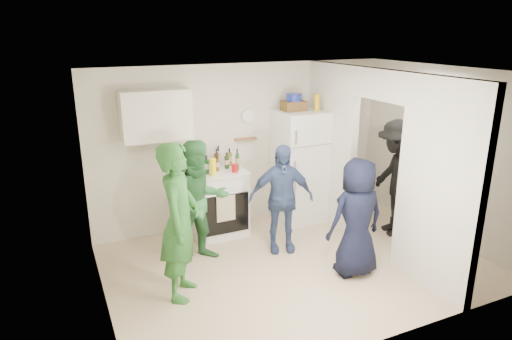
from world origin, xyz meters
The scene contains 37 objects.
floor centered at (0.00, 0.00, 0.00)m, with size 4.80×4.80×0.00m, color beige.
wall_back centered at (0.00, 1.70, 1.25)m, with size 4.80×4.80×0.00m, color silver.
wall_front centered at (0.00, -1.70, 1.25)m, with size 4.80×4.80×0.00m, color silver.
wall_left centered at (-2.40, 0.00, 1.25)m, with size 3.40×3.40×0.00m, color silver.
wall_right centered at (2.40, 0.00, 1.25)m, with size 3.40×3.40×0.00m, color silver.
ceiling centered at (0.00, 0.00, 2.50)m, with size 4.80×4.80×0.00m, color white.
partition_pier_back centered at (1.20, 1.10, 1.25)m, with size 0.12×1.20×2.50m, color silver.
partition_pier_front centered at (1.20, -1.10, 1.25)m, with size 0.12×1.20×2.50m, color silver.
partition_header centered at (1.20, 0.00, 2.30)m, with size 0.12×1.00×0.40m, color silver.
stove centered at (-0.60, 1.37, 0.50)m, with size 0.84×0.70×1.00m, color white.
upper_cabinet centered at (-1.40, 1.52, 1.85)m, with size 0.95×0.34×0.70m, color silver.
fridge centered at (0.79, 1.34, 0.89)m, with size 0.73×0.71×1.78m, color white.
wicker_basket centered at (0.69, 1.39, 1.86)m, with size 0.35×0.25×0.15m, color brown.
blue_bowl centered at (0.69, 1.39, 1.99)m, with size 0.24×0.24×0.11m, color navy.
yellow_cup_stack_top centered at (1.01, 1.24, 1.91)m, with size 0.09×0.09×0.25m, color yellow.
wall_clock centered at (0.05, 1.68, 1.70)m, with size 0.22×0.22×0.03m, color white.
spice_shelf centered at (0.00, 1.65, 1.35)m, with size 0.35×0.08×0.03m, color olive.
nook_window centered at (2.38, 0.20, 1.65)m, with size 0.03×0.70×0.80m, color black.
nook_window_frame centered at (2.36, 0.20, 1.65)m, with size 0.04×0.76×0.86m, color white.
nook_valance centered at (2.34, 0.20, 2.00)m, with size 0.04×0.82×0.18m, color white.
yellow_cup_stack_stove centered at (-0.72, 1.15, 1.12)m, with size 0.09×0.09×0.25m, color yellow.
red_cup centered at (-0.38, 1.17, 1.06)m, with size 0.09×0.09×0.12m, color #B50C0F.
person_green_left centered at (-1.55, -0.05, 0.92)m, with size 0.67×0.44×1.83m, color #2F7732.
person_green_center centered at (-1.09, 0.65, 0.83)m, with size 0.80×0.63×1.66m, color #367B40.
person_denim centered at (0.01, 0.48, 0.76)m, with size 0.89×0.37×1.52m, color #39437C.
person_navy centered at (0.56, -0.49, 0.76)m, with size 0.74×0.48×1.51m, color black.
person_nook centered at (1.81, 0.27, 0.87)m, with size 1.13×0.65×1.74m, color black.
bottle_a centered at (-0.90, 1.49, 1.12)m, with size 0.07×0.07×0.24m, color brown.
bottle_b centered at (-0.78, 1.27, 1.14)m, with size 0.07×0.07×0.28m, color #17461E.
bottle_c centered at (-0.70, 1.53, 1.15)m, with size 0.07×0.07×0.29m, color #A3AFB1.
bottle_d centered at (-0.59, 1.33, 1.12)m, with size 0.06×0.06×0.25m, color brown.
bottle_e centered at (-0.49, 1.57, 1.16)m, with size 0.08×0.08×0.31m, color #9CA5AD.
bottle_f centered at (-0.42, 1.39, 1.12)m, with size 0.07×0.07×0.25m, color black.
bottle_g centered at (-0.32, 1.52, 1.13)m, with size 0.08×0.08×0.27m, color olive.
bottle_h centered at (-0.90, 1.26, 1.15)m, with size 0.06×0.06×0.31m, color silver.
bottle_i centered at (-0.55, 1.46, 1.15)m, with size 0.07×0.07×0.31m, color #683211.
bottle_j centered at (-0.30, 1.29, 1.16)m, with size 0.06×0.06×0.31m, color #1E5926.
Camera 1 is at (-2.75, -4.67, 2.99)m, focal length 32.00 mm.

